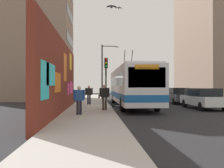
# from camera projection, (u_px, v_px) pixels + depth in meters

# --- Properties ---
(ground_plane) EXTENTS (80.00, 80.00, 0.00)m
(ground_plane) POSITION_uv_depth(u_px,v_px,m) (110.00, 107.00, 18.73)
(ground_plane) COLOR #232326
(sidewalk_slab) EXTENTS (48.00, 3.20, 0.15)m
(sidewalk_slab) POSITION_uv_depth(u_px,v_px,m) (91.00, 107.00, 18.61)
(sidewalk_slab) COLOR #ADA8A0
(sidewalk_slab) RESTS_ON ground_plane
(graffiti_wall) EXTENTS (13.47, 0.32, 4.59)m
(graffiti_wall) POSITION_uv_depth(u_px,v_px,m) (61.00, 77.00, 14.25)
(graffiti_wall) COLOR maroon
(graffiti_wall) RESTS_ON ground_plane
(building_far_left) EXTENTS (8.54, 9.48, 17.88)m
(building_far_left) POSITION_uv_depth(u_px,v_px,m) (32.00, 29.00, 29.11)
(building_far_left) COLOR gray
(building_far_left) RESTS_ON ground_plane
(building_far_right) EXTENTS (13.12, 9.52, 19.42)m
(building_far_right) POSITION_uv_depth(u_px,v_px,m) (221.00, 31.00, 33.28)
(building_far_right) COLOR gray
(building_far_right) RESTS_ON ground_plane
(city_bus) EXTENTS (12.30, 2.66, 5.03)m
(city_bus) POSITION_uv_depth(u_px,v_px,m) (131.00, 85.00, 19.55)
(city_bus) COLOR silver
(city_bus) RESTS_ON ground_plane
(parked_car_white) EXTENTS (4.50, 1.94, 1.58)m
(parked_car_white) POSITION_uv_depth(u_px,v_px,m) (203.00, 98.00, 17.55)
(parked_car_white) COLOR white
(parked_car_white) RESTS_ON ground_plane
(parked_car_dark_gray) EXTENTS (4.49, 1.80, 1.58)m
(parked_car_dark_gray) POSITION_uv_depth(u_px,v_px,m) (177.00, 95.00, 23.19)
(parked_car_dark_gray) COLOR #38383D
(parked_car_dark_gray) RESTS_ON ground_plane
(parked_car_black) EXTENTS (4.86, 1.76, 1.58)m
(parked_car_black) POSITION_uv_depth(u_px,v_px,m) (160.00, 93.00, 29.45)
(parked_car_black) COLOR black
(parked_car_black) RESTS_ON ground_plane
(pedestrian_midblock) EXTENTS (0.22, 0.74, 1.64)m
(pedestrian_midblock) POSITION_uv_depth(u_px,v_px,m) (89.00, 93.00, 19.98)
(pedestrian_midblock) COLOR #1E1E2D
(pedestrian_midblock) RESTS_ON sidewalk_slab
(pedestrian_at_curb) EXTENTS (0.23, 0.75, 1.70)m
(pedestrian_at_curb) POSITION_uv_depth(u_px,v_px,m) (104.00, 95.00, 15.38)
(pedestrian_at_curb) COLOR #3F3326
(pedestrian_at_curb) RESTS_ON sidewalk_slab
(pedestrian_near_wall) EXTENTS (0.22, 0.65, 1.60)m
(pedestrian_near_wall) POSITION_uv_depth(u_px,v_px,m) (79.00, 98.00, 12.80)
(pedestrian_near_wall) COLOR #1E1E2D
(pedestrian_near_wall) RESTS_ON sidewalk_slab
(traffic_light) EXTENTS (0.49, 0.28, 3.93)m
(traffic_light) POSITION_uv_depth(u_px,v_px,m) (106.00, 73.00, 18.84)
(traffic_light) COLOR #2D382D
(traffic_light) RESTS_ON sidewalk_slab
(street_lamp) EXTENTS (0.44, 1.97, 6.33)m
(street_lamp) POSITION_uv_depth(u_px,v_px,m) (104.00, 68.00, 26.26)
(street_lamp) COLOR #4C4C51
(street_lamp) RESTS_ON sidewalk_slab
(curbside_puddle) EXTENTS (1.71, 1.71, 0.00)m
(curbside_puddle) POSITION_uv_depth(u_px,v_px,m) (116.00, 106.00, 19.78)
(curbside_puddle) COLOR black
(curbside_puddle) RESTS_ON ground_plane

